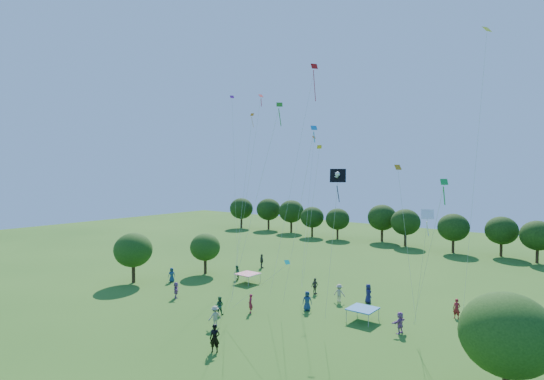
{
  "coord_description": "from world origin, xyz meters",
  "views": [
    {
      "loc": [
        22.41,
        -14.53,
        12.59
      ],
      "look_at": [
        0.0,
        14.0,
        11.0
      ],
      "focal_mm": 28.0,
      "sensor_mm": 36.0,
      "label": 1
    }
  ],
  "objects_px": {
    "tent_red_stripe": "(248,274)",
    "pirate_kite": "(337,178)",
    "near_tree_east": "(507,334)",
    "red_high_kite": "(307,110)",
    "near_tree_west": "(133,250)",
    "near_tree_north": "(205,247)",
    "man_in_black": "(215,338)",
    "tent_blue": "(363,309)"
  },
  "relations": [
    {
      "from": "tent_red_stripe",
      "to": "pirate_kite",
      "type": "relative_size",
      "value": 0.19
    },
    {
      "from": "near_tree_east",
      "to": "pirate_kite",
      "type": "bearing_deg",
      "value": 172.8
    },
    {
      "from": "tent_red_stripe",
      "to": "red_high_kite",
      "type": "height_order",
      "value": "red_high_kite"
    },
    {
      "from": "near_tree_west",
      "to": "near_tree_north",
      "type": "relative_size",
      "value": 1.14
    },
    {
      "from": "near_tree_north",
      "to": "near_tree_east",
      "type": "height_order",
      "value": "near_tree_east"
    },
    {
      "from": "near_tree_west",
      "to": "near_tree_east",
      "type": "distance_m",
      "value": 37.91
    },
    {
      "from": "near_tree_west",
      "to": "red_high_kite",
      "type": "relative_size",
      "value": 0.26
    },
    {
      "from": "near_tree_west",
      "to": "man_in_black",
      "type": "distance_m",
      "value": 22.08
    },
    {
      "from": "man_in_black",
      "to": "red_high_kite",
      "type": "relative_size",
      "value": 0.09
    },
    {
      "from": "tent_blue",
      "to": "red_high_kite",
      "type": "relative_size",
      "value": 0.1
    },
    {
      "from": "tent_red_stripe",
      "to": "near_tree_west",
      "type": "bearing_deg",
      "value": -142.57
    },
    {
      "from": "near_tree_west",
      "to": "tent_red_stripe",
      "type": "xyz_separation_m",
      "value": [
        10.28,
        7.87,
        -2.68
      ]
    },
    {
      "from": "tent_red_stripe",
      "to": "tent_blue",
      "type": "height_order",
      "value": "same"
    },
    {
      "from": "red_high_kite",
      "to": "man_in_black",
      "type": "bearing_deg",
      "value": -82.31
    },
    {
      "from": "man_in_black",
      "to": "pirate_kite",
      "type": "bearing_deg",
      "value": 16.47
    },
    {
      "from": "pirate_kite",
      "to": "man_in_black",
      "type": "bearing_deg",
      "value": -134.42
    },
    {
      "from": "near_tree_west",
      "to": "pirate_kite",
      "type": "relative_size",
      "value": 0.49
    },
    {
      "from": "tent_blue",
      "to": "pirate_kite",
      "type": "bearing_deg",
      "value": -82.35
    },
    {
      "from": "red_high_kite",
      "to": "near_tree_north",
      "type": "bearing_deg",
      "value": 176.62
    },
    {
      "from": "near_tree_west",
      "to": "man_in_black",
      "type": "xyz_separation_m",
      "value": [
        20.65,
        -7.33,
        -2.73
      ]
    },
    {
      "from": "near_tree_north",
      "to": "tent_blue",
      "type": "bearing_deg",
      "value": -8.1
    },
    {
      "from": "near_tree_north",
      "to": "red_high_kite",
      "type": "xyz_separation_m",
      "value": [
        15.45,
        -0.91,
        15.24
      ]
    },
    {
      "from": "near_tree_west",
      "to": "near_tree_north",
      "type": "xyz_separation_m",
      "value": [
        3.25,
        7.95,
        -0.44
      ]
    },
    {
      "from": "near_tree_north",
      "to": "tent_red_stripe",
      "type": "distance_m",
      "value": 7.38
    },
    {
      "from": "tent_red_stripe",
      "to": "pirate_kite",
      "type": "distance_m",
      "value": 21.78
    },
    {
      "from": "tent_blue",
      "to": "pirate_kite",
      "type": "xyz_separation_m",
      "value": [
        0.78,
        -5.83,
        11.07
      ]
    },
    {
      "from": "near_tree_north",
      "to": "tent_blue",
      "type": "xyz_separation_m",
      "value": [
        22.7,
        -3.23,
        -2.24
      ]
    },
    {
      "from": "near_tree_east",
      "to": "near_tree_north",
      "type": "bearing_deg",
      "value": 163.17
    },
    {
      "from": "man_in_black",
      "to": "tent_blue",
      "type": "bearing_deg",
      "value": 37.12
    },
    {
      "from": "near_tree_west",
      "to": "red_high_kite",
      "type": "distance_m",
      "value": 24.87
    },
    {
      "from": "near_tree_north",
      "to": "tent_red_stripe",
      "type": "bearing_deg",
      "value": -0.6
    },
    {
      "from": "tent_blue",
      "to": "man_in_black",
      "type": "distance_m",
      "value": 13.16
    },
    {
      "from": "tent_red_stripe",
      "to": "tent_blue",
      "type": "distance_m",
      "value": 15.99
    },
    {
      "from": "near_tree_east",
      "to": "pirate_kite",
      "type": "relative_size",
      "value": 0.54
    },
    {
      "from": "pirate_kite",
      "to": "red_high_kite",
      "type": "relative_size",
      "value": 0.52
    },
    {
      "from": "red_high_kite",
      "to": "near_tree_west",
      "type": "bearing_deg",
      "value": -159.4
    },
    {
      "from": "man_in_black",
      "to": "pirate_kite",
      "type": "distance_m",
      "value": 14.12
    },
    {
      "from": "tent_red_stripe",
      "to": "near_tree_east",
      "type": "bearing_deg",
      "value": -20.66
    },
    {
      "from": "pirate_kite",
      "to": "red_high_kite",
      "type": "bearing_deg",
      "value": 134.58
    },
    {
      "from": "near_tree_west",
      "to": "near_tree_north",
      "type": "distance_m",
      "value": 8.6
    },
    {
      "from": "tent_blue",
      "to": "red_high_kite",
      "type": "bearing_deg",
      "value": 162.27
    },
    {
      "from": "near_tree_west",
      "to": "pirate_kite",
      "type": "xyz_separation_m",
      "value": [
        26.74,
        -1.11,
        8.39
      ]
    }
  ]
}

